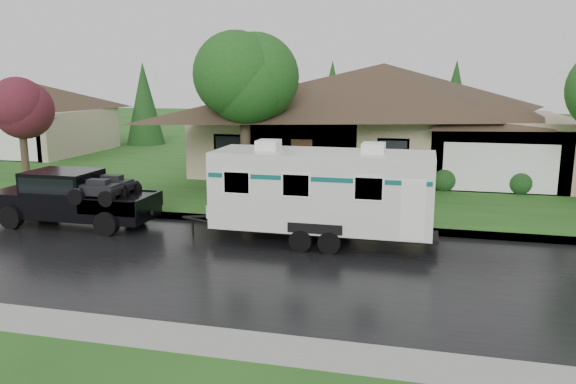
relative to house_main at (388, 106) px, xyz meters
The scene contains 11 objects.
ground 14.48m from the house_main, 99.41° to the right, with size 140.00×140.00×0.00m, color #225119.
road 16.40m from the house_main, 98.24° to the right, with size 140.00×8.00×0.01m, color black.
curb 12.32m from the house_main, 101.19° to the right, with size 140.00×0.50×0.15m, color gray.
lawn 4.36m from the house_main, 153.11° to the left, with size 140.00×26.00×0.15m, color #225119.
house_main is the anchor object (origin of this frame).
house_far 24.17m from the house_main, behind, with size 10.80×8.64×5.80m.
tree_left_green 9.20m from the house_main, 126.66° to the right, with size 4.09×4.09×6.76m.
tree_red 18.44m from the house_main, 160.71° to the right, with size 2.95×2.95×4.88m.
shrub_row 5.42m from the house_main, 93.69° to the right, with size 13.60×1.00×1.00m.
pickup_truck 16.75m from the house_main, 126.41° to the right, with size 5.68×2.16×1.89m.
travel_trailer 13.50m from the house_main, 94.39° to the right, with size 7.01×2.46×3.15m.
Camera 1 is at (4.25, -16.07, 5.04)m, focal length 35.00 mm.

